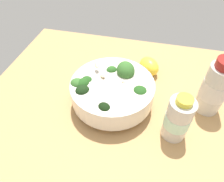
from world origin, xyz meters
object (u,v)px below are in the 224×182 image
at_px(lemon_wedge, 149,66).
at_px(bottle_tall, 178,119).
at_px(bottle_short, 215,88).
at_px(bowl_of_broccoli, 111,90).

relative_size(lemon_wedge, bottle_tall, 0.57).
bearing_deg(lemon_wedge, bottle_short, 56.95).
bearing_deg(bottle_short, bowl_of_broccoli, -81.36).
distance_m(bottle_tall, bottle_short, 0.13).
bearing_deg(lemon_wedge, bottle_tall, 21.36).
xyz_separation_m(lemon_wedge, bottle_short, (0.10, 0.16, 0.05)).
distance_m(bowl_of_broccoli, bottle_tall, 0.17).
relative_size(bowl_of_broccoli, bottle_short, 1.36).
xyz_separation_m(bowl_of_broccoli, bottle_short, (-0.04, 0.24, 0.03)).
distance_m(lemon_wedge, bottle_tall, 0.22).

